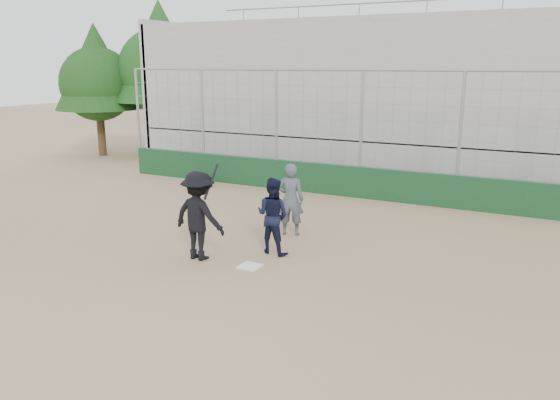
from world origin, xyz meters
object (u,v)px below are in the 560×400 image
at_px(umpire, 290,203).
at_px(equipment_bag, 200,182).
at_px(catcher_crouched, 272,228).
at_px(batter_at_plate, 199,216).

height_order(umpire, equipment_bag, umpire).
relative_size(umpire, equipment_bag, 2.04).
xyz_separation_m(catcher_crouched, umpire, (-0.25, 1.43, 0.23)).
xyz_separation_m(batter_at_plate, catcher_crouched, (1.27, 1.03, -0.39)).
bearing_deg(equipment_bag, batter_at_plate, -54.93).
height_order(batter_at_plate, catcher_crouched, batter_at_plate).
bearing_deg(batter_at_plate, equipment_bag, 125.07).
distance_m(catcher_crouched, umpire, 1.47).
distance_m(batter_at_plate, catcher_crouched, 1.68).
height_order(batter_at_plate, umpire, batter_at_plate).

